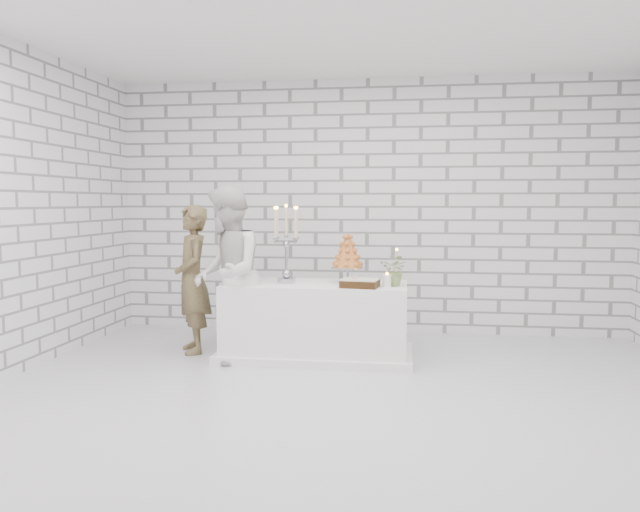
# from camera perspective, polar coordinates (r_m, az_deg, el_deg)

# --- Properties ---
(ground) EXTENTS (6.00, 5.00, 0.01)m
(ground) POSITION_cam_1_polar(r_m,az_deg,el_deg) (5.12, 2.48, -12.70)
(ground) COLOR silver
(ground) RESTS_ON ground
(ceiling) EXTENTS (6.00, 5.00, 0.01)m
(ceiling) POSITION_cam_1_polar(r_m,az_deg,el_deg) (5.08, 2.62, 21.51)
(ceiling) COLOR white
(ceiling) RESTS_ON ground
(wall_back) EXTENTS (6.00, 0.01, 3.00)m
(wall_back) POSITION_cam_1_polar(r_m,az_deg,el_deg) (7.37, 4.38, 4.56)
(wall_back) COLOR white
(wall_back) RESTS_ON ground
(wall_front) EXTENTS (6.00, 0.01, 3.00)m
(wall_front) POSITION_cam_1_polar(r_m,az_deg,el_deg) (2.40, -3.07, 3.68)
(wall_front) COLOR white
(wall_front) RESTS_ON ground
(cake_table) EXTENTS (1.80, 0.80, 0.75)m
(cake_table) POSITION_cam_1_polar(r_m,az_deg,el_deg) (6.19, -0.40, -5.98)
(cake_table) COLOR white
(cake_table) RESTS_ON ground
(groom) EXTENTS (0.59, 0.66, 1.53)m
(groom) POSITION_cam_1_polar(r_m,az_deg,el_deg) (6.49, -11.72, -2.12)
(groom) COLOR brown
(groom) RESTS_ON ground
(bride) EXTENTS (0.84, 0.97, 1.72)m
(bride) POSITION_cam_1_polar(r_m,az_deg,el_deg) (6.05, -8.61, -1.67)
(bride) COLOR silver
(bride) RESTS_ON ground
(candelabra) EXTENTS (0.35, 0.35, 0.78)m
(candelabra) POSITION_cam_1_polar(r_m,az_deg,el_deg) (6.13, -3.14, 1.14)
(candelabra) COLOR #A3A3AE
(candelabra) RESTS_ON cake_table
(croquembouche) EXTENTS (0.40, 0.40, 0.51)m
(croquembouche) POSITION_cam_1_polar(r_m,az_deg,el_deg) (6.14, 2.57, -0.13)
(croquembouche) COLOR #A35320
(croquembouche) RESTS_ON cake_table
(chocolate_cake) EXTENTS (0.38, 0.30, 0.08)m
(chocolate_cake) POSITION_cam_1_polar(r_m,az_deg,el_deg) (5.84, 3.72, -2.52)
(chocolate_cake) COLOR black
(chocolate_cake) RESTS_ON cake_table
(pillar_candle) EXTENTS (0.09, 0.09, 0.12)m
(pillar_candle) POSITION_cam_1_polar(r_m,az_deg,el_deg) (5.88, 6.21, -2.31)
(pillar_candle) COLOR white
(pillar_candle) RESTS_ON cake_table
(extra_taper) EXTENTS (0.07, 0.07, 0.32)m
(extra_taper) POSITION_cam_1_polar(r_m,az_deg,el_deg) (6.26, 7.10, -0.95)
(extra_taper) COLOR beige
(extra_taper) RESTS_ON cake_table
(flowers) EXTENTS (0.35, 0.33, 0.30)m
(flowers) POSITION_cam_1_polar(r_m,az_deg,el_deg) (5.98, 6.94, -1.31)
(flowers) COLOR #47773D
(flowers) RESTS_ON cake_table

